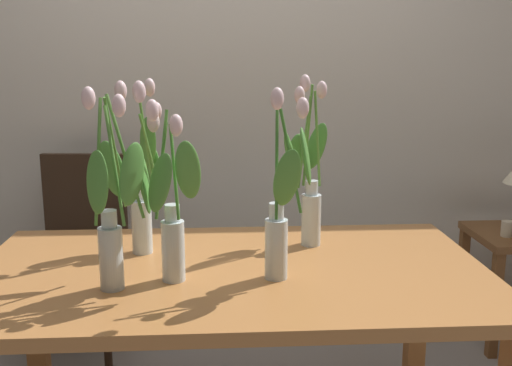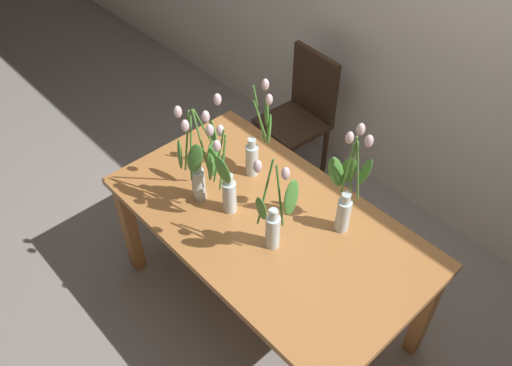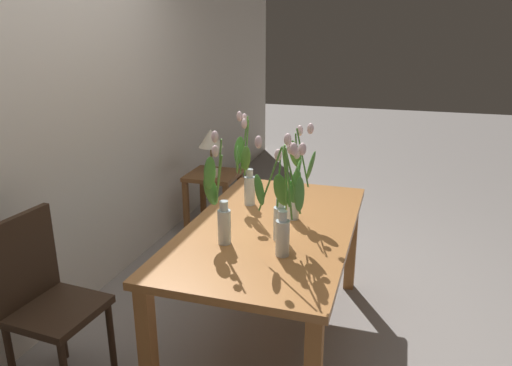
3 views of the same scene
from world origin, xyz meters
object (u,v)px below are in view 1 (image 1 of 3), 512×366
object	(u,v)px
tulip_vase_1	(282,217)
pillar_candle	(507,229)
tulip_vase_2	(169,215)
dining_table	(231,295)
dining_chair	(81,241)
tulip_vase_0	(308,184)
tulip_vase_3	(145,198)
tulip_vase_4	(115,208)

from	to	relation	value
tulip_vase_1	pillar_candle	bearing A→B (deg)	39.67
tulip_vase_2	dining_table	bearing A→B (deg)	33.76
tulip_vase_2	tulip_vase_1	bearing A→B (deg)	1.37
dining_table	dining_chair	size ratio (longest dim) A/B	1.72
dining_table	tulip_vase_0	xyz separation A→B (m)	(0.27, 0.23, 0.30)
dining_chair	pillar_candle	xyz separation A→B (m)	(2.02, -0.12, 0.06)
tulip_vase_3	pillar_candle	size ratio (longest dim) A/B	7.70
tulip_vase_0	dining_chair	bearing A→B (deg)	141.96
tulip_vase_2	tulip_vase_0	bearing A→B (deg)	38.03
tulip_vase_1	dining_chair	world-z (taller)	tulip_vase_1
tulip_vase_3	tulip_vase_4	world-z (taller)	tulip_vase_4
tulip_vase_0	tulip_vase_3	size ratio (longest dim) A/B	1.02
dining_chair	pillar_candle	size ratio (longest dim) A/B	12.40
dining_table	pillar_candle	size ratio (longest dim) A/B	21.33
tulip_vase_4	tulip_vase_2	bearing A→B (deg)	12.28
dining_table	tulip_vase_0	distance (m)	0.47
tulip_vase_0	dining_chair	size ratio (longest dim) A/B	0.63
tulip_vase_1	tulip_vase_4	bearing A→B (deg)	-175.22
tulip_vase_1	tulip_vase_2	bearing A→B (deg)	-178.63
tulip_vase_3	tulip_vase_0	bearing A→B (deg)	4.40
tulip_vase_0	dining_table	bearing A→B (deg)	-139.43
tulip_vase_3	tulip_vase_4	bearing A→B (deg)	-96.48
tulip_vase_2	dining_chair	distance (m)	1.29
tulip_vase_1	dining_chair	xyz separation A→B (m)	(-0.84, 1.10, -0.41)
dining_chair	tulip_vase_1	bearing A→B (deg)	-52.54
tulip_vase_4	pillar_candle	distance (m)	1.97
tulip_vase_3	dining_table	bearing A→B (deg)	-33.86
tulip_vase_1	tulip_vase_2	world-z (taller)	tulip_vase_1
dining_table	tulip_vase_1	bearing A→B (deg)	-36.96
tulip_vase_2	pillar_candle	size ratio (longest dim) A/B	7.14
dining_table	dining_chair	xyz separation A→B (m)	(-0.70, 0.99, -0.12)
dining_table	pillar_candle	xyz separation A→B (m)	(1.32, 0.87, -0.06)
tulip_vase_1	dining_chair	bearing A→B (deg)	127.46
pillar_candle	tulip_vase_2	bearing A→B (deg)	-146.75
tulip_vase_4	pillar_candle	xyz separation A→B (m)	(1.65, 1.02, -0.39)
pillar_candle	tulip_vase_4	bearing A→B (deg)	-148.32
dining_table	tulip_vase_1	distance (m)	0.34
tulip_vase_2	dining_chair	bearing A→B (deg)	115.09
tulip_vase_1	tulip_vase_3	size ratio (longest dim) A/B	0.98
dining_table	tulip_vase_0	bearing A→B (deg)	40.57
tulip_vase_4	pillar_candle	size ratio (longest dim) A/B	7.79
tulip_vase_3	pillar_candle	bearing A→B (deg)	22.81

